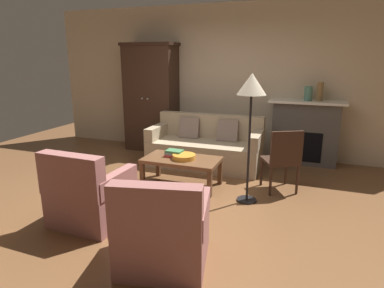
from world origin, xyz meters
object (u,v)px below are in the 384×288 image
Objects in this scene: side_chair_wooden at (283,157)px; book_stack at (174,153)px; couch at (206,147)px; armchair_near_left at (90,196)px; mantel_vase_jade at (308,93)px; floor_lamp at (251,92)px; armoire at (151,97)px; armchair_near_right at (163,233)px; fireplace at (305,132)px; fruit_bowl at (184,157)px; mantel_vase_bronze at (320,92)px; coffee_table at (182,162)px.

book_stack is at bearing -172.18° from side_chair_wooden.
armchair_near_left reaches higher than couch.
floor_lamp is at bearing -107.54° from mantel_vase_jade.
armchair_near_right is at bearing -61.64° from armoire.
book_stack is at bearing -135.97° from fireplace.
side_chair_wooden reaches higher than armchair_near_left.
armoire is 2.39× the size of armchair_near_left.
fireplace reaches higher than couch.
fireplace is 0.65× the size of couch.
fireplace is at bearing 55.32° from armchair_near_left.
fireplace is at bearing 90.00° from mantel_vase_jade.
fireplace is 2.38m from fruit_bowl.
side_chair_wooden is (2.72, -1.42, -0.55)m from armoire.
mantel_vase_bronze is (1.76, 1.75, 0.82)m from fruit_bowl.
couch reaches higher than book_stack.
armchair_near_right is (1.13, -0.45, 0.00)m from armchair_near_left.
fruit_bowl is at bearing -168.38° from side_chair_wooden.
floor_lamp is at bearing -107.39° from fireplace.
fireplace is at bearing 24.22° from couch.
coffee_table is at bearing -51.61° from armoire.
fireplace is 1.40× the size of side_chair_wooden.
mantel_vase_jade is (1.59, 0.70, 0.92)m from couch.
armchair_near_left is at bearing 158.42° from armchair_near_right.
fireplace is 3.84m from armchair_near_left.
floor_lamp is (1.01, -0.20, 1.07)m from coffee_table.
armoire is 8.72× the size of mantel_vase_jade.
fruit_bowl is 1.39m from floor_lamp.
mantel_vase_jade is at bearing 72.46° from floor_lamp.
floor_lamp reaches higher than coffee_table.
armchair_near_right is at bearing -79.36° from couch.
armchair_near_left is at bearing -126.99° from mantel_vase_bronze.
couch is at bearing 88.39° from coffee_table.
armoire is at bearing 118.36° from armchair_near_right.
floor_lamp is (1.57, 1.19, 1.12)m from armchair_near_left.
fruit_bowl is at bearing -19.72° from book_stack.
couch is 1.01m from book_stack.
mantel_vase_bronze reaches higher than fireplace.
fruit_bowl is 0.20m from book_stack.
coffee_table is 1.25× the size of armchair_near_left.
armoire is at bearing 129.02° from fruit_bowl.
book_stack reaches higher than fruit_bowl.
armoire reaches higher than floor_lamp.
side_chair_wooden is at bearing -98.80° from mantel_vase_jade.
floor_lamp is (-0.79, -1.94, 0.15)m from mantel_vase_bronze.
armchair_near_right is (-1.23, -3.58, -0.96)m from mantel_vase_bronze.
mantel_vase_bronze is at bearing -5.69° from fireplace.
coffee_table is 1.93m from armchair_near_right.
book_stack is 2.70m from mantel_vase_bronze.
fireplace is 1.51m from side_chair_wooden.
fruit_bowl is 0.38× the size of armchair_near_left.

